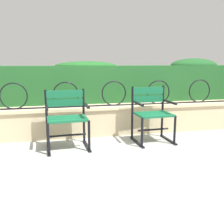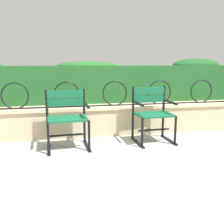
% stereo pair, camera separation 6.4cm
% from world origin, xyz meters
% --- Properties ---
extents(ground_plane, '(60.00, 60.00, 0.00)m').
position_xyz_m(ground_plane, '(0.00, 0.00, 0.00)').
color(ground_plane, '#9E9E99').
extents(stone_wall, '(7.44, 0.41, 0.50)m').
position_xyz_m(stone_wall, '(0.00, 0.96, 0.26)').
color(stone_wall, '#C6B289').
rests_on(stone_wall, ground).
extents(iron_arch_fence, '(6.90, 0.02, 0.42)m').
position_xyz_m(iron_arch_fence, '(-0.17, 0.88, 0.69)').
color(iron_arch_fence, black).
rests_on(iron_arch_fence, stone_wall).
extents(hedge_row, '(7.29, 0.63, 0.80)m').
position_xyz_m(hedge_row, '(0.00, 1.45, 0.87)').
color(hedge_row, '#1E5123').
rests_on(hedge_row, stone_wall).
extents(park_chair_left, '(0.62, 0.55, 0.83)m').
position_xyz_m(park_chair_left, '(-0.61, 0.40, 0.46)').
color(park_chair_left, '#145B38').
rests_on(park_chair_left, ground).
extents(park_chair_right, '(0.59, 0.55, 0.85)m').
position_xyz_m(park_chair_right, '(0.70, 0.43, 0.46)').
color(park_chair_right, '#145B38').
rests_on(park_chair_right, ground).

